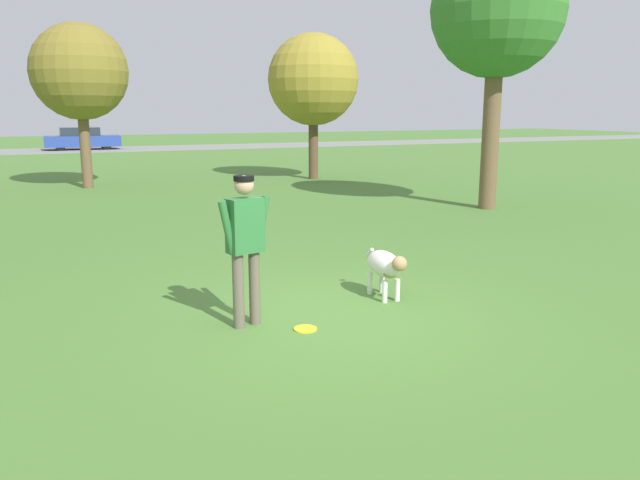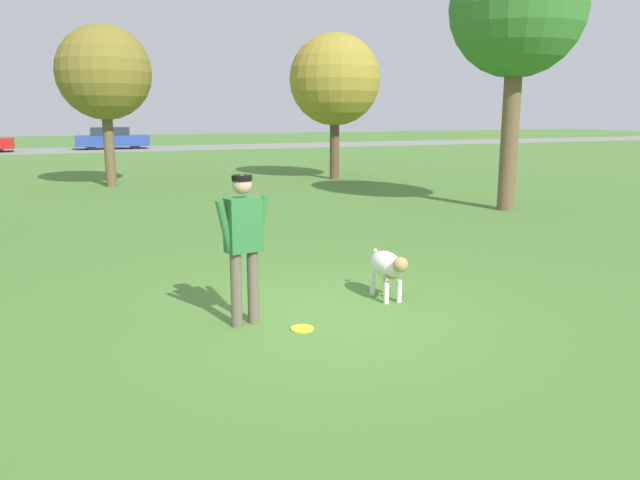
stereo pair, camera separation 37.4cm
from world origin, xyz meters
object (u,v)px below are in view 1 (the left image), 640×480
object	(u,v)px
person	(245,238)
dog	(385,265)
frisbee	(305,329)
tree_mid_center	(80,72)
parked_car_blue	(82,139)
tree_near_right	(497,12)
tree_far_right	(313,80)

from	to	relation	value
person	dog	xyz separation A→B (m)	(2.00, 0.28, -0.59)
person	frisbee	xyz separation A→B (m)	(0.56, -0.41, -1.03)
tree_mid_center	parked_car_blue	world-z (taller)	tree_mid_center
tree_near_right	tree_mid_center	distance (m)	12.57
tree_mid_center	dog	bearing A→B (deg)	-79.66
tree_far_right	tree_mid_center	world-z (taller)	tree_far_right
tree_near_right	tree_mid_center	bearing A→B (deg)	135.56
dog	person	bearing A→B (deg)	-80.18
tree_mid_center	person	bearing A→B (deg)	-87.53
tree_far_right	dog	bearing A→B (deg)	-110.06
frisbee	tree_near_right	xyz separation A→B (m)	(7.74, 6.37, 4.75)
tree_mid_center	tree_far_right	bearing A→B (deg)	-4.03
dog	tree_mid_center	size ratio (longest dim) A/B	0.20
tree_near_right	tree_mid_center	world-z (taller)	tree_near_right
frisbee	tree_mid_center	xyz separation A→B (m)	(-1.19, 15.13, 3.60)
tree_near_right	tree_far_right	bearing A→B (deg)	98.46
person	parked_car_blue	xyz separation A→B (m)	(0.63, 35.91, -0.36)
person	frisbee	distance (m)	1.24
tree_near_right	frisbee	bearing A→B (deg)	-140.57
tree_far_right	parked_car_blue	xyz separation A→B (m)	(-6.45, 21.74, -2.82)
dog	tree_mid_center	world-z (taller)	tree_mid_center
person	dog	world-z (taller)	person
person	parked_car_blue	size ratio (longest dim) A/B	0.39
person	tree_mid_center	bearing A→B (deg)	77.91
dog	tree_far_right	bearing A→B (deg)	161.86
parked_car_blue	frisbee	bearing A→B (deg)	-90.25
tree_far_right	frisbee	bearing A→B (deg)	-114.08
dog	frisbee	bearing A→B (deg)	-62.61
dog	tree_near_right	size ratio (longest dim) A/B	0.16
person	tree_mid_center	world-z (taller)	tree_mid_center
parked_car_blue	tree_far_right	bearing A→B (deg)	-73.62
person	tree_near_right	world-z (taller)	tree_near_right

